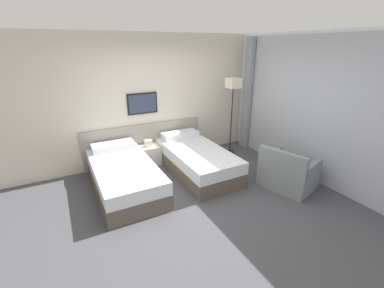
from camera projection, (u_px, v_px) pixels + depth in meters
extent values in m
plane|color=#47474C|center=(194.00, 198.00, 4.39)|extent=(16.00, 16.00, 0.00)
cube|color=beige|center=(151.00, 100.00, 5.50)|extent=(10.00, 0.06, 2.70)
cube|color=gray|center=(145.00, 143.00, 5.69)|extent=(2.65, 0.04, 0.86)
cube|color=black|center=(142.00, 103.00, 5.38)|extent=(0.64, 0.03, 0.44)
cube|color=#333D56|center=(143.00, 104.00, 5.37)|extent=(0.58, 0.01, 0.38)
cube|color=white|center=(318.00, 109.00, 4.72)|extent=(0.06, 4.41, 2.70)
cube|color=#B2B7C1|center=(316.00, 111.00, 4.71)|extent=(0.03, 4.05, 2.64)
cube|color=#8E939E|center=(247.00, 95.00, 6.20)|extent=(0.10, 0.24, 2.64)
cube|color=brown|center=(125.00, 182.00, 4.62)|extent=(1.01, 2.02, 0.28)
cube|color=silver|center=(124.00, 170.00, 4.53)|extent=(1.00, 2.00, 0.22)
cube|color=silver|center=(113.00, 146.00, 5.10)|extent=(0.81, 0.34, 0.13)
cube|color=brown|center=(197.00, 165.00, 5.27)|extent=(1.01, 2.02, 0.28)
cube|color=silver|center=(197.00, 154.00, 5.17)|extent=(1.00, 2.00, 0.22)
cube|color=silver|center=(180.00, 135.00, 5.75)|extent=(0.81, 0.34, 0.13)
cube|color=beige|center=(149.00, 155.00, 5.58)|extent=(0.46, 0.35, 0.42)
cube|color=beige|center=(148.00, 143.00, 5.48)|extent=(0.14, 0.14, 0.14)
cylinder|color=black|center=(230.00, 152.00, 6.29)|extent=(0.24, 0.24, 0.02)
cylinder|color=black|center=(231.00, 121.00, 6.01)|extent=(0.02, 0.02, 1.54)
cube|color=beige|center=(233.00, 83.00, 5.69)|extent=(0.27, 0.27, 0.22)
cube|color=gray|center=(288.00, 176.00, 4.74)|extent=(1.02, 1.06, 0.39)
cube|color=gray|center=(282.00, 162.00, 4.36)|extent=(0.35, 0.85, 0.40)
cube|color=gray|center=(312.00, 169.00, 4.38)|extent=(0.68, 0.29, 0.18)
cube|color=gray|center=(271.00, 156.00, 4.89)|extent=(0.68, 0.29, 0.18)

